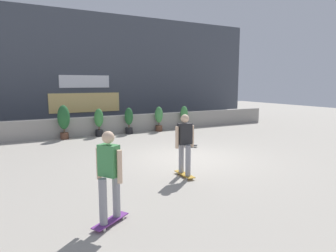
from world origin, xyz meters
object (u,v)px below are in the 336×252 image
at_px(potted_plant_4, 184,116).
at_px(skater_by_wall_left, 185,142).
at_px(potted_plant_0, 64,119).
at_px(skater_mid_plaza, 109,173).
at_px(potted_plant_1, 99,121).
at_px(skateboard_near_camera, 187,145).
at_px(potted_plant_2, 129,119).
at_px(potted_plant_3, 159,118).

xyz_separation_m(potted_plant_4, skater_by_wall_left, (-4.39, -7.23, 0.24)).
height_order(potted_plant_0, skater_mid_plaza, skater_mid_plaza).
bearing_deg(skater_by_wall_left, potted_plant_1, 92.66).
relative_size(skater_by_wall_left, skateboard_near_camera, 2.26).
distance_m(potted_plant_0, potted_plant_1, 1.60).
relative_size(potted_plant_0, potted_plant_2, 1.18).
bearing_deg(skater_mid_plaza, potted_plant_3, 58.68).
bearing_deg(potted_plant_2, potted_plant_0, -180.00).
relative_size(potted_plant_0, potted_plant_3, 1.19).
distance_m(potted_plant_4, skater_by_wall_left, 8.46).
bearing_deg(potted_plant_4, potted_plant_2, -180.00).
bearing_deg(potted_plant_2, potted_plant_4, 0.00).
height_order(potted_plant_4, skater_mid_plaza, skater_mid_plaza).
height_order(potted_plant_0, skater_by_wall_left, skater_by_wall_left).
distance_m(potted_plant_0, skateboard_near_camera, 5.74).
height_order(potted_plant_4, skateboard_near_camera, potted_plant_4).
distance_m(skater_by_wall_left, skateboard_near_camera, 3.92).
bearing_deg(potted_plant_0, potted_plant_4, 0.00).
xyz_separation_m(potted_plant_1, skateboard_near_camera, (2.42, -4.02, -0.67)).
bearing_deg(potted_plant_3, potted_plant_4, 0.00).
distance_m(potted_plant_1, potted_plant_3, 3.18).
distance_m(potted_plant_3, skater_by_wall_left, 7.77).
height_order(potted_plant_2, potted_plant_4, potted_plant_2).
bearing_deg(skateboard_near_camera, potted_plant_4, 60.15).
bearing_deg(potted_plant_2, potted_plant_3, 0.00).
height_order(potted_plant_4, skater_by_wall_left, skater_by_wall_left).
distance_m(potted_plant_2, potted_plant_4, 3.21).
distance_m(potted_plant_2, skater_by_wall_left, 7.33).
distance_m(potted_plant_2, skateboard_near_camera, 4.17).
bearing_deg(potted_plant_4, skateboard_near_camera, -119.85).
bearing_deg(potted_plant_4, potted_plant_1, 180.00).
relative_size(potted_plant_0, potted_plant_1, 1.17).
distance_m(potted_plant_4, skateboard_near_camera, 4.68).
height_order(potted_plant_1, skater_mid_plaza, skater_mid_plaza).
relative_size(potted_plant_1, skater_by_wall_left, 0.78).
bearing_deg(skateboard_near_camera, skater_mid_plaza, -133.52).
height_order(potted_plant_0, potted_plant_4, potted_plant_0).
distance_m(potted_plant_3, potted_plant_4, 1.54).
relative_size(potted_plant_4, skater_by_wall_left, 0.75).
bearing_deg(skater_mid_plaza, skater_by_wall_left, 33.53).
xyz_separation_m(skater_mid_plaza, skateboard_near_camera, (4.69, 4.94, -0.88)).
bearing_deg(skater_mid_plaza, potted_plant_1, 75.76).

